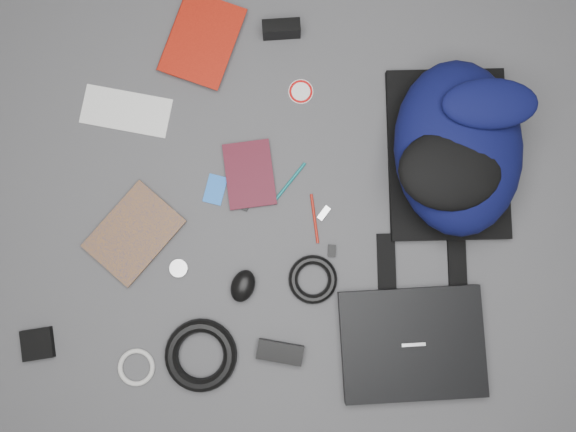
% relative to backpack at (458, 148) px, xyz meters
% --- Properties ---
extents(ground, '(4.00, 4.00, 0.00)m').
position_rel_backpack_xyz_m(ground, '(-0.39, -0.28, -0.11)').
color(ground, '#4F4F51').
rests_on(ground, ground).
extents(backpack, '(0.49, 0.60, 0.22)m').
position_rel_backpack_xyz_m(backpack, '(0.00, 0.00, 0.00)').
color(backpack, black).
rests_on(backpack, ground).
extents(laptop, '(0.46, 0.41, 0.04)m').
position_rel_backpack_xyz_m(laptop, '(0.02, -0.54, -0.09)').
color(laptop, black).
rests_on(laptop, ground).
extents(textbook_red, '(0.21, 0.27, 0.03)m').
position_rel_backpack_xyz_m(textbook_red, '(-0.85, 0.16, -0.10)').
color(textbook_red, '#971308').
rests_on(textbook_red, ground).
extents(comic_book, '(0.27, 0.30, 0.02)m').
position_rel_backpack_xyz_m(comic_book, '(-0.88, -0.40, -0.10)').
color(comic_book, '#CA7B0E').
rests_on(comic_book, ground).
extents(envelope, '(0.26, 0.13, 0.00)m').
position_rel_backpack_xyz_m(envelope, '(-0.92, -0.10, -0.11)').
color(envelope, white).
rests_on(envelope, ground).
extents(dvd_case, '(0.19, 0.22, 0.01)m').
position_rel_backpack_xyz_m(dvd_case, '(-0.53, -0.19, -0.10)').
color(dvd_case, '#3B0B15').
rests_on(dvd_case, ground).
extents(compact_camera, '(0.11, 0.07, 0.06)m').
position_rel_backpack_xyz_m(compact_camera, '(-0.54, 0.23, -0.08)').
color(compact_camera, black).
rests_on(compact_camera, ground).
extents(sticker_disc, '(0.09, 0.09, 0.00)m').
position_rel_backpack_xyz_m(sticker_disc, '(-0.45, 0.08, -0.11)').
color(sticker_disc, white).
rests_on(sticker_disc, ground).
extents(pen_teal, '(0.07, 0.14, 0.01)m').
position_rel_backpack_xyz_m(pen_teal, '(-0.41, -0.19, -0.11)').
color(pen_teal, '#0B6669').
rests_on(pen_teal, ground).
extents(pen_red, '(0.06, 0.13, 0.01)m').
position_rel_backpack_xyz_m(pen_red, '(-0.32, -0.27, -0.11)').
color(pen_red, '#A0170C').
rests_on(pen_red, ground).
extents(id_badge, '(0.05, 0.08, 0.00)m').
position_rel_backpack_xyz_m(id_badge, '(-0.61, -0.26, -0.11)').
color(id_badge, blue).
rests_on(id_badge, ground).
extents(usb_black, '(0.03, 0.06, 0.01)m').
position_rel_backpack_xyz_m(usb_black, '(-0.52, -0.27, -0.10)').
color(usb_black, black).
rests_on(usb_black, ground).
extents(usb_silver, '(0.03, 0.05, 0.01)m').
position_rel_backpack_xyz_m(usb_silver, '(-0.30, -0.25, -0.11)').
color(usb_silver, silver).
rests_on(usb_silver, ground).
extents(key_fob, '(0.03, 0.04, 0.01)m').
position_rel_backpack_xyz_m(key_fob, '(-0.25, -0.34, -0.10)').
color(key_fob, black).
rests_on(key_fob, ground).
extents(mouse, '(0.07, 0.10, 0.05)m').
position_rel_backpack_xyz_m(mouse, '(-0.46, -0.50, -0.09)').
color(mouse, black).
rests_on(mouse, ground).
extents(headphone_left, '(0.04, 0.04, 0.01)m').
position_rel_backpack_xyz_m(headphone_left, '(-0.71, -0.36, -0.10)').
color(headphone_left, silver).
rests_on(headphone_left, ground).
extents(headphone_right, '(0.06, 0.06, 0.01)m').
position_rel_backpack_xyz_m(headphone_right, '(-0.65, -0.50, -0.10)').
color(headphone_right, '#B1B2B4').
rests_on(headphone_right, ground).
extents(cable_coil, '(0.16, 0.16, 0.03)m').
position_rel_backpack_xyz_m(cable_coil, '(-0.28, -0.44, -0.10)').
color(cable_coil, black).
rests_on(cable_coil, ground).
extents(power_brick, '(0.13, 0.06, 0.03)m').
position_rel_backpack_xyz_m(power_brick, '(-0.32, -0.65, -0.09)').
color(power_brick, black).
rests_on(power_brick, ground).
extents(power_cord_coil, '(0.22, 0.22, 0.04)m').
position_rel_backpack_xyz_m(power_cord_coil, '(-0.53, -0.71, -0.09)').
color(power_cord_coil, black).
rests_on(power_cord_coil, ground).
extents(pouch, '(0.11, 0.11, 0.02)m').
position_rel_backpack_xyz_m(pouch, '(-0.97, -0.80, -0.10)').
color(pouch, black).
rests_on(pouch, ground).
extents(white_cable_coil, '(0.13, 0.13, 0.01)m').
position_rel_backpack_xyz_m(white_cable_coil, '(-0.69, -0.79, -0.10)').
color(white_cable_coil, silver).
rests_on(white_cable_coil, ground).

